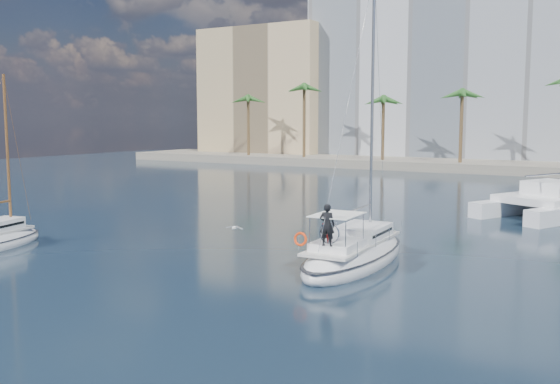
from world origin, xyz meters
The scene contains 9 objects.
ground centered at (0.00, 0.00, 0.00)m, with size 160.00×160.00×0.00m, color black.
quay centered at (0.00, 61.00, 0.60)m, with size 120.00×14.00×1.20m, color gray.
building_modern centered at (-12.00, 73.00, 14.00)m, with size 42.00×16.00×28.00m, color silver.
building_tan_left centered at (-42.00, 69.00, 11.00)m, with size 22.00×14.00×22.00m, color tan.
palm_left centered at (-34.00, 57.00, 10.28)m, with size 3.60×3.60×12.30m.
palm_centre centered at (0.00, 57.00, 10.28)m, with size 3.60×3.60×12.30m.
main_sloop centered at (2.83, 2.14, 0.49)m, with size 3.48×9.98×14.68m.
catamaran centered at (8.96, 22.76, 1.13)m, with size 9.98×12.54×16.45m.
seagull centered at (-4.86, 3.31, 0.89)m, with size 1.10×0.47×0.20m.
Camera 1 is at (14.47, -24.74, 6.90)m, focal length 40.00 mm.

